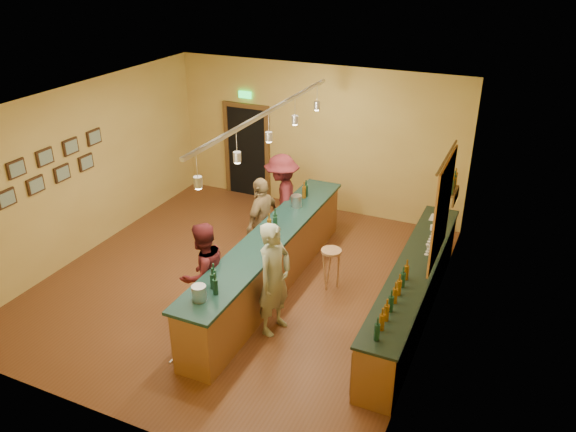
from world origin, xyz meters
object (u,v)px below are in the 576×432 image
at_px(bartender, 274,279).
at_px(customer_c, 282,200).
at_px(customer_a, 203,274).
at_px(back_counter, 413,291).
at_px(bar_stool, 331,257).
at_px(tasting_bar, 271,258).
at_px(customer_b, 262,221).

relative_size(bartender, customer_c, 0.99).
distance_m(customer_a, customer_c, 2.88).
distance_m(back_counter, bartender, 2.23).
distance_m(back_counter, bar_stool, 1.51).
distance_m(tasting_bar, customer_c, 1.77).
distance_m(customer_a, bar_stool, 2.26).
relative_size(back_counter, customer_c, 2.49).
bearing_deg(tasting_bar, back_counter, 4.32).
bearing_deg(customer_b, back_counter, 82.75).
xyz_separation_m(customer_a, customer_b, (0.00, 2.02, -0.00)).
xyz_separation_m(bartender, bar_stool, (0.37, 1.48, -0.32)).
bearing_deg(bartender, customer_a, 113.18).
xyz_separation_m(tasting_bar, bartender, (0.55, -1.00, 0.30)).
relative_size(back_counter, customer_b, 2.71).
xyz_separation_m(back_counter, bar_stool, (-1.48, 0.29, 0.10)).
xyz_separation_m(back_counter, customer_a, (-2.94, -1.41, 0.36)).
height_order(back_counter, tasting_bar, tasting_bar).
bearing_deg(customer_c, bar_stool, 30.22).
relative_size(tasting_bar, customer_a, 3.02).
bearing_deg(bartender, back_counter, -45.50).
distance_m(tasting_bar, customer_a, 1.36).
bearing_deg(customer_a, bar_stool, 158.95).
bearing_deg(bartender, customer_c, 34.27).
distance_m(back_counter, tasting_bar, 2.41).
bearing_deg(tasting_bar, bar_stool, 27.28).
bearing_deg(customer_b, bartender, 35.99).
xyz_separation_m(bartender, customer_c, (-1.10, 2.66, 0.01)).
distance_m(customer_a, customer_b, 2.02).
height_order(customer_a, bar_stool, customer_a).
bearing_deg(customer_a, customer_c, -160.23).
height_order(customer_a, customer_b, customer_a).
distance_m(back_counter, customer_a, 3.28).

